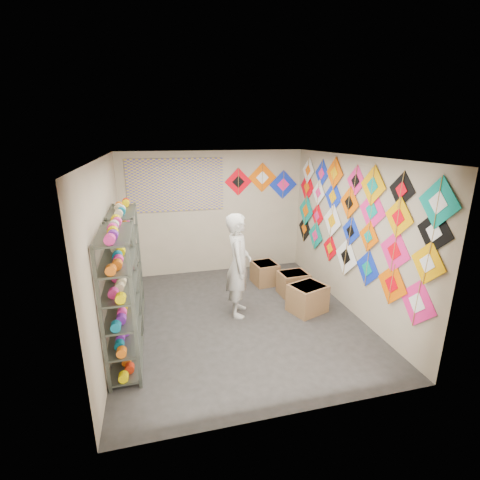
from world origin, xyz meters
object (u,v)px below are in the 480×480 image
object	(u,v)px
shelf_rack_back	(127,266)
carton_b	(293,283)
shelf_rack_front	(122,301)
carton_a	(307,298)
carton_c	(265,273)
shopkeeper	(238,265)

from	to	relation	value
shelf_rack_back	carton_b	xyz separation A→B (m)	(3.04, 0.19, -0.73)
shelf_rack_front	shelf_rack_back	world-z (taller)	same
carton_b	carton_a	bearing A→B (deg)	-95.62
carton_b	carton_c	bearing A→B (deg)	118.06
carton_a	carton_b	bearing A→B (deg)	68.01
shelf_rack_front	shopkeeper	distance (m)	2.08
carton_a	shelf_rack_front	bearing A→B (deg)	174.55
shopkeeper	carton_b	world-z (taller)	shopkeeper
shelf_rack_front	carton_c	xyz separation A→B (m)	(2.66, 2.11, -0.72)
carton_c	shopkeeper	bearing A→B (deg)	-133.76
carton_a	carton_c	distance (m)	1.39
shelf_rack_front	shopkeeper	world-z (taller)	shelf_rack_front
shopkeeper	carton_b	size ratio (longest dim) A/B	3.32
shelf_rack_back	carton_c	xyz separation A→B (m)	(2.66, 0.81, -0.72)
shelf_rack_back	carton_a	distance (m)	3.14
carton_a	carton_b	distance (m)	0.72
carton_a	carton_c	bearing A→B (deg)	85.07
carton_c	shelf_rack_back	bearing A→B (deg)	-169.50
shelf_rack_front	carton_c	world-z (taller)	shelf_rack_front
shelf_rack_front	carton_c	size ratio (longest dim) A/B	3.66
shopkeeper	carton_c	bearing A→B (deg)	-21.94
shopkeeper	carton_a	bearing A→B (deg)	-85.66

